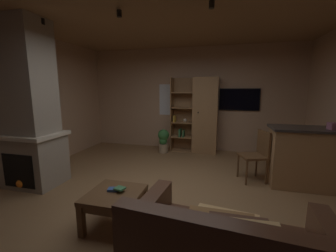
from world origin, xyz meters
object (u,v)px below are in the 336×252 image
at_px(kitchen_bar_counter, 314,158).
at_px(table_book_0, 113,189).
at_px(dining_chair, 257,152).
at_px(potted_floor_plant, 163,140).
at_px(bookshelf_cabinet, 202,116).
at_px(coffee_table, 115,199).
at_px(table_book_1, 120,188).
at_px(wall_mounted_tv, 239,100).
at_px(tissue_box, 333,126).
at_px(stone_fireplace, 30,114).

xyz_separation_m(kitchen_bar_counter, table_book_0, (-2.75, -1.73, -0.07)).
bearing_deg(dining_chair, potted_floor_plant, 148.60).
xyz_separation_m(bookshelf_cabinet, table_book_0, (-0.73, -3.38, -0.52)).
bearing_deg(table_book_0, coffee_table, -43.72).
distance_m(kitchen_bar_counter, dining_chair, 0.88).
xyz_separation_m(coffee_table, table_book_0, (-0.04, 0.04, 0.10)).
xyz_separation_m(table_book_1, wall_mounted_tv, (1.56, 3.60, 0.92)).
xyz_separation_m(coffee_table, dining_chair, (1.84, 1.84, 0.19)).
relative_size(bookshelf_cabinet, tissue_box, 16.26).
xyz_separation_m(dining_chair, wall_mounted_tv, (-0.23, 1.80, 0.86)).
height_order(bookshelf_cabinet, tissue_box, bookshelf_cabinet).
relative_size(stone_fireplace, table_book_0, 22.77).
height_order(tissue_box, table_book_0, tissue_box).
bearing_deg(tissue_box, potted_floor_plant, 155.57).
height_order(coffee_table, table_book_0, table_book_0).
distance_m(stone_fireplace, potted_floor_plant, 3.05).
relative_size(coffee_table, table_book_1, 5.45).
xyz_separation_m(stone_fireplace, coffee_table, (1.91, -0.72, -0.90)).
relative_size(table_book_1, dining_chair, 0.13).
bearing_deg(table_book_0, tissue_box, 29.33).
height_order(bookshelf_cabinet, potted_floor_plant, bookshelf_cabinet).
bearing_deg(tissue_box, wall_mounted_tv, 123.41).
height_order(table_book_1, wall_mounted_tv, wall_mounted_tv).
relative_size(bookshelf_cabinet, potted_floor_plant, 3.18).
relative_size(bookshelf_cabinet, kitchen_bar_counter, 1.39).
height_order(kitchen_bar_counter, potted_floor_plant, kitchen_bar_counter).
distance_m(tissue_box, table_book_1, 3.34).
relative_size(dining_chair, potted_floor_plant, 1.50).
bearing_deg(table_book_1, stone_fireplace, 160.72).
xyz_separation_m(tissue_box, table_book_0, (-2.93, -1.65, -0.63)).
bearing_deg(potted_floor_plant, bookshelf_cabinet, 17.23).
height_order(bookshelf_cabinet, kitchen_bar_counter, bookshelf_cabinet).
height_order(kitchen_bar_counter, table_book_0, kitchen_bar_counter).
bearing_deg(bookshelf_cabinet, potted_floor_plant, -162.77).
bearing_deg(wall_mounted_tv, coffee_table, -113.86).
bearing_deg(table_book_0, stone_fireplace, 159.96).
bearing_deg(potted_floor_plant, table_book_1, -84.02).
height_order(table_book_1, potted_floor_plant, potted_floor_plant).
distance_m(bookshelf_cabinet, table_book_0, 3.50).
distance_m(table_book_1, dining_chair, 2.54).
bearing_deg(kitchen_bar_counter, potted_floor_plant, 155.60).
bearing_deg(tissue_box, coffee_table, -149.71).
relative_size(stone_fireplace, bookshelf_cabinet, 1.41).
height_order(bookshelf_cabinet, table_book_0, bookshelf_cabinet).
bearing_deg(stone_fireplace, coffee_table, -20.70).
distance_m(kitchen_bar_counter, potted_floor_plant, 3.28).
xyz_separation_m(stone_fireplace, wall_mounted_tv, (3.52, 2.91, 0.15)).
height_order(bookshelf_cabinet, wall_mounted_tv, bookshelf_cabinet).
xyz_separation_m(table_book_0, table_book_1, (0.09, -0.00, 0.03)).
xyz_separation_m(table_book_1, dining_chair, (1.79, 1.80, 0.06)).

